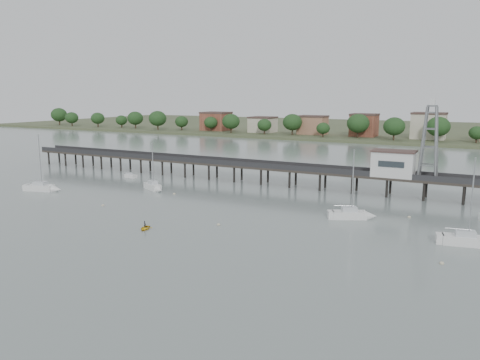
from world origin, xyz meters
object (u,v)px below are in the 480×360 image
at_px(lattice_tower, 430,143).
at_px(sailboat_c, 356,215).
at_px(sailboat_a, 45,188).
at_px(yellow_dinghy, 145,229).
at_px(sailboat_b, 155,187).
at_px(pier, 279,168).
at_px(sailboat_d, 474,241).
at_px(white_tender, 131,176).

relative_size(lattice_tower, sailboat_c, 1.28).
height_order(sailboat_a, yellow_dinghy, sailboat_a).
distance_m(lattice_tower, sailboat_b, 56.51).
bearing_deg(yellow_dinghy, lattice_tower, 33.01).
xyz_separation_m(pier, sailboat_a, (-41.01, -29.75, -3.15)).
distance_m(sailboat_d, yellow_dinghy, 47.02).
bearing_deg(white_tender, sailboat_c, -2.03).
relative_size(pier, yellow_dinghy, 59.80).
xyz_separation_m(sailboat_b, white_tender, (-15.08, 9.69, -0.25)).
bearing_deg(lattice_tower, sailboat_b, -160.85).
relative_size(sailboat_a, yellow_dinghy, 5.08).
height_order(sailboat_c, sailboat_b, sailboat_c).
height_order(pier, sailboat_b, sailboat_b).
bearing_deg(sailboat_a, sailboat_b, 13.00).
height_order(lattice_tower, sailboat_d, lattice_tower).
height_order(sailboat_c, white_tender, sailboat_c).
bearing_deg(white_tender, yellow_dinghy, -36.30).
distance_m(sailboat_a, sailboat_b, 23.13).
bearing_deg(yellow_dinghy, sailboat_a, 144.02).
xyz_separation_m(lattice_tower, sailboat_a, (-72.51, -29.75, -10.46)).
xyz_separation_m(sailboat_b, yellow_dinghy, (17.15, -24.18, -0.66)).
distance_m(sailboat_c, sailboat_b, 44.12).
relative_size(sailboat_a, sailboat_b, 1.20).
relative_size(pier, sailboat_d, 11.79).
distance_m(lattice_tower, yellow_dinghy, 56.28).
bearing_deg(sailboat_b, white_tender, 173.17).
bearing_deg(sailboat_c, sailboat_d, -45.99).
height_order(lattice_tower, sailboat_b, lattice_tower).
height_order(sailboat_b, sailboat_d, sailboat_d).
relative_size(lattice_tower, sailboat_b, 1.46).
relative_size(lattice_tower, white_tender, 4.37).
distance_m(sailboat_b, sailboat_d, 62.57).
bearing_deg(lattice_tower, sailboat_d, -71.34).
bearing_deg(sailboat_b, pier, 66.88).
height_order(pier, sailboat_a, sailboat_a).
distance_m(sailboat_c, white_tender, 60.45).
xyz_separation_m(pier, lattice_tower, (31.50, 0.00, 7.31)).
distance_m(pier, yellow_dinghy, 42.74).
relative_size(sailboat_c, sailboat_d, 0.95).
bearing_deg(lattice_tower, yellow_dinghy, -129.78).
relative_size(pier, sailboat_b, 14.10).
xyz_separation_m(pier, yellow_dinghy, (-3.81, -42.40, -3.79)).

